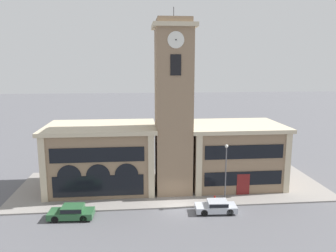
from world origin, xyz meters
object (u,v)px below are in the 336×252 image
(parked_car_near, at_px, (72,212))
(fire_hydrant, at_px, (215,200))
(parked_car_mid, at_px, (216,206))
(street_lamp, at_px, (226,166))

(parked_car_near, xyz_separation_m, fire_hydrant, (14.79, 1.91, -0.14))
(parked_car_mid, height_order, fire_hydrant, parked_car_mid)
(parked_car_near, height_order, fire_hydrant, parked_car_near)
(parked_car_near, bearing_deg, street_lamp, -171.04)
(fire_hydrant, bearing_deg, parked_car_near, -172.64)
(parked_car_near, height_order, parked_car_mid, parked_car_near)
(parked_car_near, xyz_separation_m, street_lamp, (15.82, 1.63, 3.70))
(parked_car_near, relative_size, fire_hydrant, 5.11)
(parked_car_mid, height_order, street_lamp, street_lamp)
(parked_car_mid, relative_size, fire_hydrant, 4.91)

